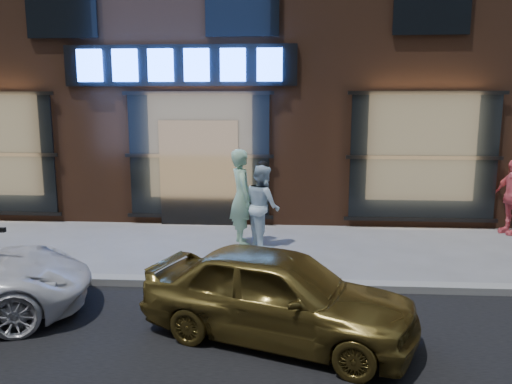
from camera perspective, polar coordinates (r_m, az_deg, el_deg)
ground at (r=8.02m, az=-11.43°, el=-10.38°), size 90.00×90.00×0.00m
curb at (r=8.00m, az=-11.44°, el=-9.98°), size 60.00×0.25×0.12m
storefront_building at (r=15.54m, az=-3.99°, el=18.89°), size 30.20×8.28×10.30m
man_bowtie at (r=9.86m, az=-1.66°, el=-0.58°), size 0.66×0.80×1.90m
man_cap at (r=9.74m, az=0.76°, el=-1.55°), size 0.88×0.97×1.62m
passerby at (r=11.98m, az=27.23°, el=-0.48°), size 0.71×1.03×1.62m
gold_sedan at (r=6.03m, az=2.51°, el=-11.59°), size 3.51×2.33×1.11m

